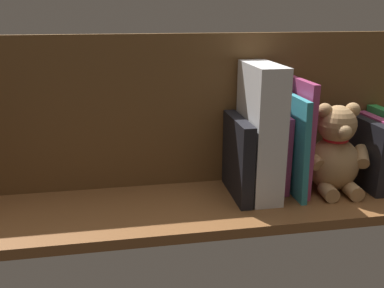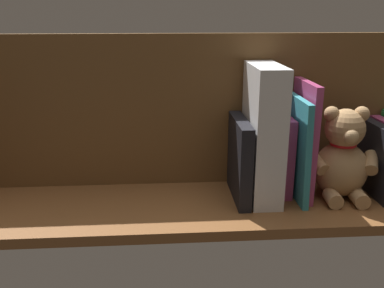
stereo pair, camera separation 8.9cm
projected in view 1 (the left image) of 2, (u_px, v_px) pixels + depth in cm
name	position (u px, v px, depth cm)	size (l,w,h in cm)	color
ground_plane	(192.00, 206.00, 93.13)	(112.14, 27.26, 2.20)	brown
shelf_back_panel	(184.00, 111.00, 98.00)	(112.14, 1.50, 35.51)	brown
book_1	(382.00, 146.00, 101.64)	(2.52, 12.57, 17.85)	green
book_2	(373.00, 151.00, 100.45)	(2.27, 14.58, 16.39)	#B23F72
book_3	(365.00, 153.00, 99.30)	(2.39, 16.17, 16.12)	black
teddy_bear	(335.00, 153.00, 96.28)	(16.78, 13.83, 20.74)	tan
book_4	(298.00, 136.00, 95.69)	(1.51, 14.68, 25.88)	#B23F72
book_5	(292.00, 144.00, 95.03)	(1.32, 16.50, 22.72)	teal
book_6	(276.00, 151.00, 97.60)	(3.01, 11.64, 18.05)	#B23F72
dictionary_thick_white	(260.00, 131.00, 92.57)	(6.40, 16.55, 29.64)	silver
book_7	(238.00, 158.00, 93.53)	(2.70, 16.77, 18.00)	black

